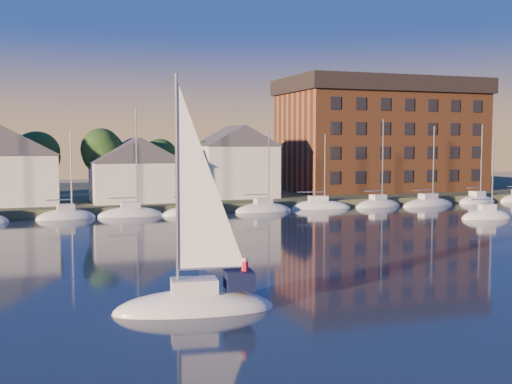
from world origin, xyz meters
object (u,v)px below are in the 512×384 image
clubhouse_west (0,164)px  hero_sailboat (197,300)px  drifting_sailboat_right (487,218)px  clubhouse_east (236,161)px  clubhouse_centre (136,169)px  condo_block (381,134)px

clubhouse_west → hero_sailboat: bearing=-78.1°
clubhouse_west → drifting_sailboat_right: 56.91m
drifting_sailboat_right → clubhouse_east: bearing=137.3°
clubhouse_centre → clubhouse_east: bearing=8.1°
drifting_sailboat_right → clubhouse_west: bearing=162.1°
clubhouse_east → clubhouse_centre: bearing=-171.9°
clubhouse_west → drifting_sailboat_right: bearing=-25.6°
hero_sailboat → drifting_sailboat_right: bearing=-137.5°
clubhouse_east → hero_sailboat: bearing=-109.8°
clubhouse_west → condo_block: bearing=7.1°
clubhouse_west → clubhouse_east: (30.00, 1.00, 0.07)m
clubhouse_west → clubhouse_centre: clubhouse_west is taller
clubhouse_west → clubhouse_centre: size_ratio=1.18×
clubhouse_west → condo_block: (56.00, 6.95, 3.86)m
clubhouse_east → drifting_sailboat_right: bearing=-50.4°
clubhouse_east → drifting_sailboat_right: 33.55m
hero_sailboat → clubhouse_centre: bearing=-87.6°
clubhouse_west → condo_block: condo_block is taller
clubhouse_centre → drifting_sailboat_right: clubhouse_centre is taller
clubhouse_west → drifting_sailboat_right: clubhouse_west is taller
clubhouse_west → drifting_sailboat_right: size_ratio=1.37×
condo_block → hero_sailboat: 74.68m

